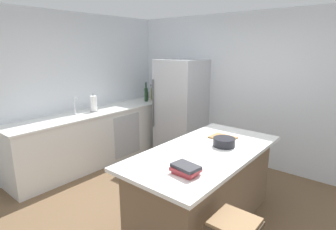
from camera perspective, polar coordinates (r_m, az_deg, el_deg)
The scene contains 15 objects.
ground_plane at distance 3.48m, azimuth 0.25°, elevation -21.27°, with size 7.20×7.20×0.00m, color brown.
wall_rear at distance 4.85m, azimuth 17.42°, elevation 4.98°, with size 6.00×0.10×2.60m, color silver.
wall_left at distance 4.84m, azimuth -22.89°, elevation 4.49°, with size 0.10×6.00×2.60m, color silver.
counter_run_left at distance 5.00m, azimuth -14.45°, elevation -4.37°, with size 0.67×3.14×0.94m.
kitchen_island at distance 3.24m, azimuth 7.66°, elevation -14.75°, with size 0.99×2.02×0.91m.
refrigerator at distance 5.15m, azimuth 2.78°, elevation 1.63°, with size 0.81×0.77×1.81m.
sink_faucet at distance 4.67m, azimuth -19.15°, elevation 1.95°, with size 0.15×0.05×0.30m.
paper_towel_roll at distance 4.82m, azimuth -15.53°, elevation 2.30°, with size 0.14×0.14×0.31m.
soda_bottle at distance 5.84m, azimuth -3.66°, elevation 4.68°, with size 0.07×0.07×0.30m.
olive_oil_bottle at distance 5.69m, azimuth -3.36°, elevation 4.51°, with size 0.06×0.06×0.33m.
syrup_bottle at distance 5.68m, azimuth -4.54°, elevation 4.16°, with size 0.06×0.06×0.24m.
wine_bottle at distance 5.54m, azimuth -4.68°, elevation 4.48°, with size 0.07×0.07×0.39m.
cookbook_stack at distance 2.47m, azimuth 3.77°, elevation -11.42°, with size 0.27×0.20×0.09m.
mixing_bowl at distance 3.19m, azimuth 11.84°, elevation -5.66°, with size 0.25×0.25×0.10m.
cutting_board at distance 3.47m, azimuth 11.58°, elevation -4.71°, with size 0.31×0.25×0.02m.
Camera 1 is at (1.80, -2.20, 2.02)m, focal length 28.65 mm.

